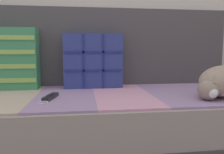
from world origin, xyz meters
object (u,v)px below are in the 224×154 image
at_px(game_remote_far, 50,97).
at_px(throw_pillow_quilted, 93,61).
at_px(sleeping_cat, 223,82).
at_px(couch, 94,124).
at_px(throw_pillow_striped, 5,59).

bearing_deg(game_remote_far, throw_pillow_quilted, 55.00).
bearing_deg(throw_pillow_quilted, sleeping_cat, -31.74).
bearing_deg(sleeping_cat, throw_pillow_quilted, 148.26).
distance_m(throw_pillow_quilted, game_remote_far, 0.44).
height_order(couch, throw_pillow_striped, throw_pillow_striped).
xyz_separation_m(couch, throw_pillow_quilted, (0.01, 0.20, 0.37)).
relative_size(sleeping_cat, game_remote_far, 1.99).
distance_m(couch, sleeping_cat, 0.75).
height_order(couch, throw_pillow_quilted, throw_pillow_quilted).
distance_m(couch, throw_pillow_striped, 0.70).
height_order(couch, game_remote_far, game_remote_far).
height_order(couch, sleeping_cat, sleeping_cat).
bearing_deg(sleeping_cat, game_remote_far, 175.27).
bearing_deg(throw_pillow_quilted, game_remote_far, -125.00).
height_order(throw_pillow_striped, game_remote_far, throw_pillow_striped).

